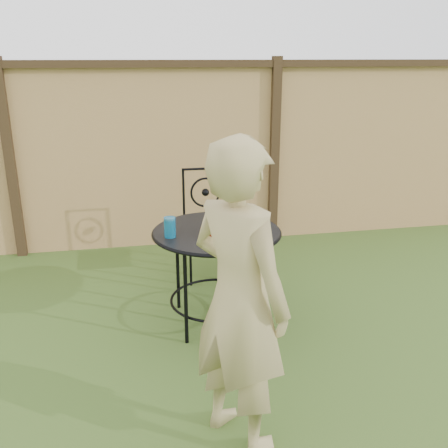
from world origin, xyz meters
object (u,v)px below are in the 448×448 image
patio_chair (208,220)px  salad_plate (223,234)px  patio_table (217,248)px  diner (239,300)px

patio_chair → salad_plate: (-0.06, -1.01, 0.23)m
salad_plate → patio_table: bearing=101.4°
salad_plate → diner: bearing=-96.7°
diner → salad_plate: size_ratio=5.88×
patio_chair → salad_plate: patio_chair is taller
patio_chair → patio_table: bearing=-95.4°
diner → salad_plate: 1.10m
patio_table → salad_plate: salad_plate is taller
patio_chair → diner: bearing=-95.2°
patio_table → salad_plate: 0.19m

